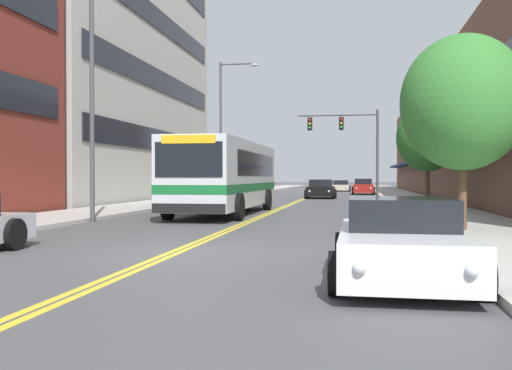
% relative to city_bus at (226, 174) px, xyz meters
% --- Properties ---
extents(ground_plane, '(240.00, 240.00, 0.00)m').
position_rel_city_bus_xyz_m(ground_plane, '(1.77, 24.54, -1.72)').
color(ground_plane, '#4C4C4F').
extents(sidewalk_left, '(3.58, 106.00, 0.13)m').
position_rel_city_bus_xyz_m(sidewalk_left, '(-5.52, 24.54, -1.65)').
color(sidewalk_left, '#B2ADA5').
rests_on(sidewalk_left, ground_plane).
extents(sidewalk_right, '(3.58, 106.00, 0.13)m').
position_rel_city_bus_xyz_m(sidewalk_right, '(9.06, 24.54, -1.65)').
color(sidewalk_right, '#B2ADA5').
rests_on(sidewalk_right, ground_plane).
extents(centre_line, '(0.34, 106.00, 0.01)m').
position_rel_city_bus_xyz_m(centre_line, '(1.77, 24.54, -1.71)').
color(centre_line, yellow).
rests_on(centre_line, ground_plane).
extents(storefront_row_right, '(9.10, 68.00, 9.60)m').
position_rel_city_bus_xyz_m(storefront_row_right, '(15.08, 24.54, 3.08)').
color(storefront_row_right, brown).
rests_on(storefront_row_right, ground_plane).
extents(city_bus, '(2.95, 11.12, 3.03)m').
position_rel_city_bus_xyz_m(city_bus, '(0.00, 0.00, 0.00)').
color(city_bus, silver).
rests_on(city_bus, ground_plane).
extents(car_charcoal_parked_left_near, '(2.20, 4.58, 1.16)m').
position_rel_city_bus_xyz_m(car_charcoal_parked_left_near, '(-2.54, 17.98, -1.17)').
color(car_charcoal_parked_left_near, '#232328').
rests_on(car_charcoal_parked_left_near, ground_plane).
extents(car_dark_grey_parked_left_far, '(2.18, 4.29, 1.26)m').
position_rel_city_bus_xyz_m(car_dark_grey_parked_left_far, '(-2.65, 10.11, -1.12)').
color(car_dark_grey_parked_left_far, '#38383D').
rests_on(car_dark_grey_parked_left_far, ground_plane).
extents(car_white_parked_right_foreground, '(2.08, 4.28, 1.26)m').
position_rel_city_bus_xyz_m(car_white_parked_right_foreground, '(6.20, -14.98, -1.13)').
color(car_white_parked_right_foreground, white).
rests_on(car_white_parked_right_foreground, ground_plane).
extents(car_red_parked_right_mid, '(2.01, 4.38, 1.42)m').
position_rel_city_bus_xyz_m(car_red_parked_right_mid, '(6.12, 28.63, -1.06)').
color(car_red_parked_right_mid, maroon).
rests_on(car_red_parked_right_mid, ground_plane).
extents(car_champagne_moving_lead, '(2.10, 4.14, 1.22)m').
position_rel_city_bus_xyz_m(car_champagne_moving_lead, '(3.82, 39.30, -1.16)').
color(car_champagne_moving_lead, beige).
rests_on(car_champagne_moving_lead, ground_plane).
extents(car_black_moving_second, '(2.21, 4.26, 1.39)m').
position_rel_city_bus_xyz_m(car_black_moving_second, '(2.92, 18.57, -1.07)').
color(car_black_moving_second, black).
rests_on(car_black_moving_second, ground_plane).
extents(traffic_signal_mast, '(5.73, 0.38, 6.36)m').
position_rel_city_bus_xyz_m(traffic_signal_mast, '(5.03, 17.35, 2.81)').
color(traffic_signal_mast, '#47474C').
rests_on(traffic_signal_mast, ground_plane).
extents(street_lamp_left_near, '(2.45, 0.28, 8.72)m').
position_rel_city_bus_xyz_m(street_lamp_left_near, '(-3.21, -5.45, 3.43)').
color(street_lamp_left_near, '#47474C').
rests_on(street_lamp_left_near, ground_plane).
extents(street_lamp_left_far, '(2.68, 0.28, 9.30)m').
position_rel_city_bus_xyz_m(street_lamp_left_far, '(-3.19, 13.55, 3.76)').
color(street_lamp_left_far, '#47474C').
rests_on(street_lamp_left_far, ground_plane).
extents(street_tree_right_near, '(3.39, 3.39, 5.37)m').
position_rel_city_bus_xyz_m(street_tree_right_near, '(8.40, -7.53, 1.91)').
color(street_tree_right_near, brown).
rests_on(street_tree_right_near, sidewalk_right).
extents(street_tree_right_mid, '(2.92, 2.92, 4.91)m').
position_rel_city_bus_xyz_m(street_tree_right_mid, '(8.84, 4.22, 1.71)').
color(street_tree_right_mid, brown).
rests_on(street_tree_right_mid, sidewalk_right).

